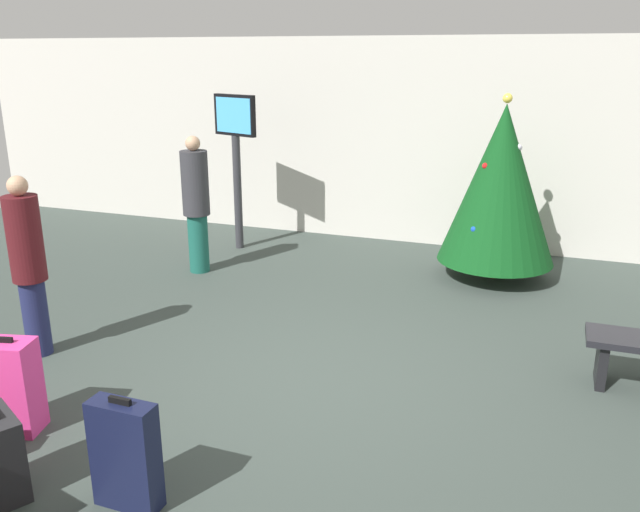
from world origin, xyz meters
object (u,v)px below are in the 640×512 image
at_px(flight_info_kiosk, 236,146).
at_px(traveller_1, 196,202).
at_px(holiday_tree, 500,185).
at_px(traveller_0, 28,263).
at_px(suitcase_3, 11,387).
at_px(suitcase_5, 125,455).
at_px(suitcase_7, 1,455).

distance_m(flight_info_kiosk, traveller_1, 1.32).
relative_size(holiday_tree, traveller_1, 1.30).
bearing_deg(traveller_1, holiday_tree, 16.23).
relative_size(traveller_0, suitcase_3, 2.23).
height_order(flight_info_kiosk, traveller_1, flight_info_kiosk).
height_order(holiday_tree, suitcase_3, holiday_tree).
bearing_deg(traveller_0, suitcase_5, -36.18).
height_order(holiday_tree, suitcase_5, holiday_tree).
bearing_deg(traveller_0, suitcase_3, -54.62).
distance_m(holiday_tree, traveller_1, 3.91).
bearing_deg(suitcase_5, suitcase_7, -168.08).
bearing_deg(holiday_tree, suitcase_3, -122.04).
bearing_deg(holiday_tree, suitcase_7, -114.97).
xyz_separation_m(holiday_tree, traveller_0, (-3.94, -3.84, -0.30)).
bearing_deg(suitcase_3, flight_info_kiosk, 96.94).
xyz_separation_m(holiday_tree, flight_info_kiosk, (-3.74, 0.09, 0.30)).
bearing_deg(holiday_tree, traveller_1, -163.77).
xyz_separation_m(suitcase_5, suitcase_7, (-0.85, -0.18, -0.08)).
bearing_deg(holiday_tree, flight_info_kiosk, 178.64).
height_order(traveller_0, suitcase_5, traveller_0).
bearing_deg(flight_info_kiosk, suitcase_5, -70.28).
relative_size(flight_info_kiosk, traveller_1, 1.25).
bearing_deg(traveller_0, suitcase_7, -53.21).
height_order(holiday_tree, flight_info_kiosk, holiday_tree).
bearing_deg(suitcase_3, suitcase_7, -50.74).
bearing_deg(suitcase_7, traveller_1, 104.04).
relative_size(traveller_0, traveller_1, 0.97).
xyz_separation_m(holiday_tree, suitcase_5, (-1.76, -5.44, -0.86)).
height_order(traveller_0, traveller_1, traveller_1).
xyz_separation_m(traveller_1, suitcase_5, (1.98, -4.35, -0.58)).
distance_m(traveller_0, traveller_1, 2.76).
relative_size(holiday_tree, suitcase_7, 3.78).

